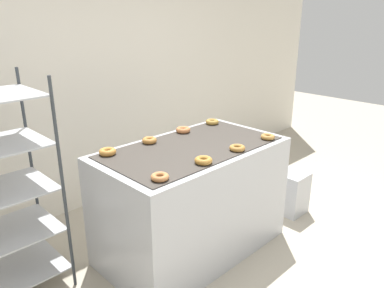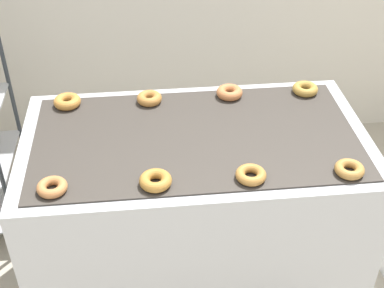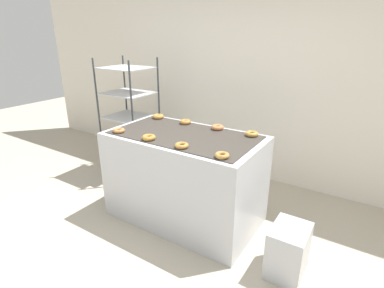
{
  "view_description": "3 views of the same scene",
  "coord_description": "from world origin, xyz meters",
  "px_view_note": "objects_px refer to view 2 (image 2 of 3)",
  "views": [
    {
      "loc": [
        -2.04,
        -1.37,
        2.04
      ],
      "look_at": [
        0.0,
        0.7,
        1.01
      ],
      "focal_mm": 35.0,
      "sensor_mm": 36.0,
      "label": 1
    },
    {
      "loc": [
        -0.22,
        -1.27,
        2.4
      ],
      "look_at": [
        0.0,
        0.85,
        0.83
      ],
      "focal_mm": 50.0,
      "sensor_mm": 36.0,
      "label": 2
    },
    {
      "loc": [
        1.64,
        -1.7,
        1.97
      ],
      "look_at": [
        0.0,
        0.85,
        0.83
      ],
      "focal_mm": 28.0,
      "sensor_mm": 36.0,
      "label": 3
    }
  ],
  "objects_px": {
    "donut_near_midleft": "(156,181)",
    "donut_far_right": "(305,89)",
    "donut_far_left": "(67,101)",
    "donut_far_midright": "(229,92)",
    "fryer_machine": "(195,215)",
    "donut_far_midleft": "(149,98)",
    "donut_near_midright": "(251,175)",
    "donut_near_left": "(52,187)",
    "donut_near_right": "(349,169)"
  },
  "relations": [
    {
      "from": "donut_near_midleft",
      "to": "donut_far_right",
      "type": "height_order",
      "value": "donut_near_midleft"
    },
    {
      "from": "donut_far_left",
      "to": "donut_far_midright",
      "type": "distance_m",
      "value": 0.81
    },
    {
      "from": "fryer_machine",
      "to": "donut_far_left",
      "type": "distance_m",
      "value": 0.86
    },
    {
      "from": "donut_far_midright",
      "to": "donut_far_right",
      "type": "bearing_deg",
      "value": -0.66
    },
    {
      "from": "donut_far_midleft",
      "to": "donut_near_midleft",
      "type": "bearing_deg",
      "value": -90.11
    },
    {
      "from": "donut_near_midright",
      "to": "fryer_machine",
      "type": "bearing_deg",
      "value": 120.8
    },
    {
      "from": "fryer_machine",
      "to": "donut_far_midleft",
      "type": "distance_m",
      "value": 0.64
    },
    {
      "from": "donut_near_left",
      "to": "donut_near_right",
      "type": "bearing_deg",
      "value": -0.73
    },
    {
      "from": "donut_far_right",
      "to": "donut_far_midright",
      "type": "bearing_deg",
      "value": 179.34
    },
    {
      "from": "fryer_machine",
      "to": "donut_near_right",
      "type": "height_order",
      "value": "donut_near_right"
    },
    {
      "from": "donut_near_midleft",
      "to": "donut_far_midleft",
      "type": "xyz_separation_m",
      "value": [
        0.0,
        0.64,
        0.0
      ]
    },
    {
      "from": "fryer_machine",
      "to": "donut_near_midright",
      "type": "distance_m",
      "value": 0.64
    },
    {
      "from": "donut_near_right",
      "to": "donut_far_right",
      "type": "relative_size",
      "value": 0.95
    },
    {
      "from": "donut_near_midright",
      "to": "donut_far_left",
      "type": "xyz_separation_m",
      "value": [
        -0.79,
        0.65,
        0.0
      ]
    },
    {
      "from": "fryer_machine",
      "to": "donut_near_left",
      "type": "relative_size",
      "value": 13.0
    },
    {
      "from": "fryer_machine",
      "to": "donut_near_midright",
      "type": "bearing_deg",
      "value": -59.2
    },
    {
      "from": "donut_far_midleft",
      "to": "donut_near_left",
      "type": "bearing_deg",
      "value": -123.24
    },
    {
      "from": "fryer_machine",
      "to": "donut_near_midleft",
      "type": "bearing_deg",
      "value": -121.76
    },
    {
      "from": "donut_near_left",
      "to": "donut_near_midright",
      "type": "xyz_separation_m",
      "value": [
        0.8,
        -0.01,
        0.0
      ]
    },
    {
      "from": "donut_near_midright",
      "to": "donut_far_left",
      "type": "height_order",
      "value": "donut_far_left"
    },
    {
      "from": "donut_far_midright",
      "to": "donut_far_midleft",
      "type": "bearing_deg",
      "value": -178.05
    },
    {
      "from": "donut_near_midright",
      "to": "donut_near_right",
      "type": "bearing_deg",
      "value": -1.03
    },
    {
      "from": "donut_near_midleft",
      "to": "donut_far_left",
      "type": "distance_m",
      "value": 0.76
    },
    {
      "from": "fryer_machine",
      "to": "donut_far_left",
      "type": "bearing_deg",
      "value": 151.43
    },
    {
      "from": "donut_near_midleft",
      "to": "donut_far_midright",
      "type": "height_order",
      "value": "donut_far_midright"
    },
    {
      "from": "donut_near_midright",
      "to": "donut_far_left",
      "type": "relative_size",
      "value": 0.96
    },
    {
      "from": "donut_near_left",
      "to": "donut_far_midright",
      "type": "bearing_deg",
      "value": 38.14
    },
    {
      "from": "donut_near_midleft",
      "to": "donut_near_midright",
      "type": "xyz_separation_m",
      "value": [
        0.39,
        -0.0,
        -0.0
      ]
    },
    {
      "from": "fryer_machine",
      "to": "donut_far_midright",
      "type": "relative_size",
      "value": 12.06
    },
    {
      "from": "donut_near_right",
      "to": "donut_near_left",
      "type": "bearing_deg",
      "value": 179.27
    },
    {
      "from": "fryer_machine",
      "to": "donut_far_right",
      "type": "bearing_deg",
      "value": 28.35
    },
    {
      "from": "donut_near_midleft",
      "to": "donut_near_right",
      "type": "relative_size",
      "value": 1.07
    },
    {
      "from": "donut_far_midleft",
      "to": "donut_far_midright",
      "type": "bearing_deg",
      "value": 1.95
    },
    {
      "from": "donut_near_right",
      "to": "donut_far_right",
      "type": "xyz_separation_m",
      "value": [
        -0.0,
        0.65,
        0.0
      ]
    },
    {
      "from": "donut_far_midright",
      "to": "donut_far_right",
      "type": "height_order",
      "value": "donut_far_midright"
    },
    {
      "from": "donut_near_midright",
      "to": "donut_near_right",
      "type": "height_order",
      "value": "same"
    },
    {
      "from": "fryer_machine",
      "to": "donut_near_midleft",
      "type": "height_order",
      "value": "donut_near_midleft"
    },
    {
      "from": "donut_near_left",
      "to": "donut_far_left",
      "type": "bearing_deg",
      "value": 89.26
    },
    {
      "from": "fryer_machine",
      "to": "donut_far_right",
      "type": "height_order",
      "value": "donut_far_right"
    },
    {
      "from": "donut_near_midleft",
      "to": "donut_near_midright",
      "type": "relative_size",
      "value": 1.04
    },
    {
      "from": "donut_far_midright",
      "to": "donut_far_right",
      "type": "distance_m",
      "value": 0.39
    },
    {
      "from": "donut_near_midleft",
      "to": "donut_far_midright",
      "type": "bearing_deg",
      "value": 57.86
    },
    {
      "from": "donut_near_midright",
      "to": "donut_far_right",
      "type": "bearing_deg",
      "value": 57.64
    },
    {
      "from": "fryer_machine",
      "to": "donut_near_right",
      "type": "bearing_deg",
      "value": -28.55
    },
    {
      "from": "fryer_machine",
      "to": "donut_near_midright",
      "type": "xyz_separation_m",
      "value": [
        0.19,
        -0.32,
        0.51
      ]
    },
    {
      "from": "donut_near_midright",
      "to": "donut_near_left",
      "type": "bearing_deg",
      "value": 179.43
    },
    {
      "from": "fryer_machine",
      "to": "donut_near_right",
      "type": "distance_m",
      "value": 0.86
    },
    {
      "from": "donut_near_left",
      "to": "donut_far_midleft",
      "type": "xyz_separation_m",
      "value": [
        0.41,
        0.63,
        0.0
      ]
    },
    {
      "from": "donut_near_left",
      "to": "donut_near_right",
      "type": "relative_size",
      "value": 0.99
    },
    {
      "from": "donut_far_left",
      "to": "donut_far_midright",
      "type": "bearing_deg",
      "value": 0.14
    }
  ]
}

